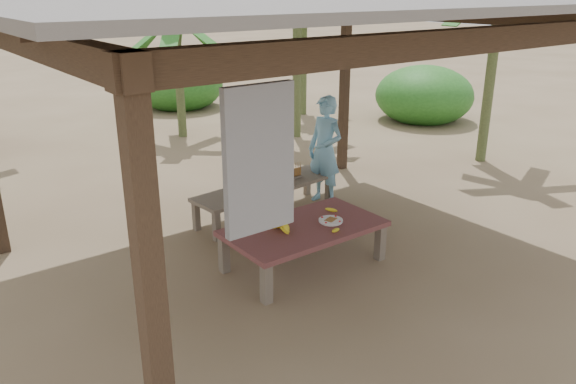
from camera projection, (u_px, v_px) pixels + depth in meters
ground at (298, 256)px, 6.78m from camera, size 80.00×80.00×0.00m
pavilion at (300, 16)px, 5.80m from camera, size 6.60×5.60×2.95m
work_table at (304, 231)px, 6.41m from camera, size 1.81×1.01×0.50m
bench at (266, 189)px, 7.87m from camera, size 2.25×0.80×0.45m
ripe_banana_bunch at (278, 226)px, 6.20m from camera, size 0.28×0.25×0.15m
plate at (331, 221)px, 6.48m from camera, size 0.28×0.28×0.04m
loose_banana_front at (336, 230)px, 6.22m from camera, size 0.16×0.09×0.04m
loose_banana_side at (331, 210)px, 6.79m from camera, size 0.14×0.14×0.04m
water_flask at (253, 219)px, 6.26m from camera, size 0.08×0.08×0.30m
green_banana_stalk at (239, 183)px, 7.50m from camera, size 0.27×0.27×0.29m
cooking_pot at (281, 175)px, 8.01m from camera, size 0.20×0.20×0.17m
skewer_rack at (297, 170)px, 8.12m from camera, size 0.19×0.10×0.24m
woman at (325, 150)px, 8.23m from camera, size 0.47×0.64×1.61m
banana_plant_n at (176, 29)px, 11.47m from camera, size 1.80×1.80×2.74m
banana_plant_far at (304, 2)px, 13.44m from camera, size 1.80×1.80×3.22m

